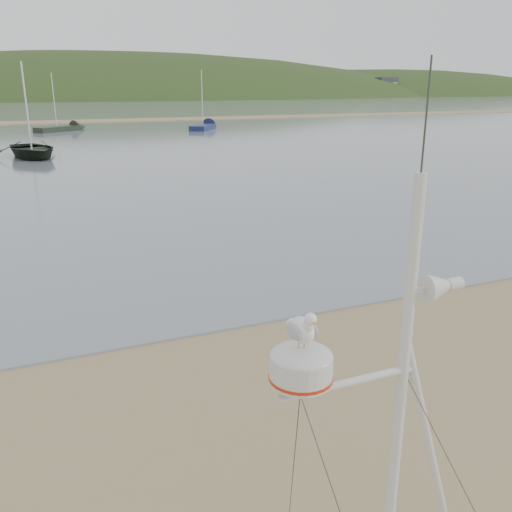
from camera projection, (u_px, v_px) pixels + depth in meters
name	position (u px, v px, depth m)	size (l,w,h in m)	color
water	(17.00, 107.00, 121.33)	(560.00, 256.00, 0.04)	slate
sandbar	(20.00, 123.00, 66.96)	(560.00, 7.00, 0.07)	#8E7652
hill_ridge	(70.00, 147.00, 224.50)	(620.00, 180.00, 80.00)	#223515
far_cottages	(24.00, 87.00, 177.37)	(294.40, 6.30, 8.00)	silver
mast_rig	(391.00, 483.00, 4.69)	(2.05, 2.19, 4.62)	silver
boat_dark	(28.00, 115.00, 33.64)	(3.75, 1.09, 5.25)	black
sailboat_blue_far	(207.00, 126.00, 58.29)	(4.93, 6.32, 6.50)	#151E4B
sailboat_dark_mid	(69.00, 128.00, 55.64)	(5.82, 4.83, 6.12)	black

